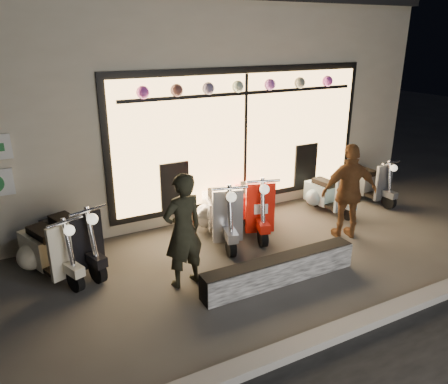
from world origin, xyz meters
The scene contains 12 objects.
ground centered at (0.00, 0.00, 0.00)m, with size 40.00×40.00×0.00m, color #383533.
kerb centered at (0.00, -2.00, 0.06)m, with size 40.00×0.25×0.12m, color slate.
shop_building centered at (0.00, 4.98, 2.10)m, with size 10.20×6.23×4.20m.
graffiti_barrier centered at (-0.10, -0.65, 0.20)m, with size 2.47×0.28×0.40m, color black.
scooter_silver centered at (-0.14, 1.16, 0.45)m, with size 0.78×1.59×1.13m.
scooter_red centered at (0.56, 1.21, 0.45)m, with size 0.83×1.57×1.12m.
scooter_black centered at (-2.70, 1.34, 0.44)m, with size 0.80×1.52×1.09m.
scooter_cream centered at (-3.05, 1.19, 0.41)m, with size 0.79×1.42×1.02m.
scooter_blue centered at (2.33, 1.25, 0.36)m, with size 0.47×1.25×0.89m.
scooter_grey centered at (3.52, 1.35, 0.38)m, with size 0.45×1.33×0.96m.
man centered at (-1.34, -0.04, 0.85)m, with size 0.62×0.41×1.69m, color black.
woman centered at (1.82, 0.06, 0.85)m, with size 1.00×0.42×1.71m, color brown.
Camera 1 is at (-3.42, -5.22, 3.45)m, focal length 35.00 mm.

